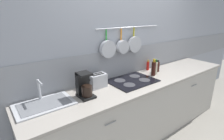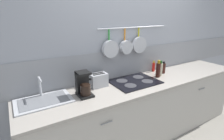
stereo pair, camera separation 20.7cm
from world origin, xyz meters
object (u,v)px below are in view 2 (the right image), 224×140
(bottle_olive_oil, at_px, (161,69))
(bottle_sesame_oil, at_px, (154,67))
(coffee_maker, at_px, (84,85))
(bottle_hot_sauce, at_px, (163,68))
(toaster, at_px, (98,80))
(bottle_cooking_wine, at_px, (158,70))

(bottle_olive_oil, height_order, bottle_sesame_oil, bottle_olive_oil)
(coffee_maker, height_order, bottle_olive_oil, coffee_maker)
(bottle_sesame_oil, bearing_deg, bottle_hot_sauce, -65.05)
(bottle_hot_sauce, bearing_deg, bottle_sesame_oil, 114.95)
(coffee_maker, relative_size, bottle_olive_oil, 1.22)
(bottle_sesame_oil, bearing_deg, toaster, -174.97)
(coffee_maker, relative_size, toaster, 1.19)
(toaster, distance_m, bottle_olive_oil, 0.99)
(toaster, xyz_separation_m, bottle_sesame_oil, (1.05, 0.09, -0.01))
(bottle_olive_oil, relative_size, bottle_hot_sauce, 1.23)
(bottle_cooking_wine, relative_size, bottle_hot_sauce, 1.36)
(bottle_cooking_wine, distance_m, bottle_hot_sauce, 0.22)
(bottle_hot_sauce, bearing_deg, coffee_maker, -176.94)
(toaster, bearing_deg, bottle_olive_oil, -6.77)
(toaster, relative_size, bottle_hot_sauce, 1.26)
(bottle_cooking_wine, xyz_separation_m, bottle_olive_oil, (0.07, 0.02, -0.01))
(coffee_maker, distance_m, bottle_cooking_wine, 1.17)
(bottle_olive_oil, xyz_separation_m, bottle_hot_sauce, (0.13, 0.06, -0.02))
(coffee_maker, bearing_deg, bottle_olive_oil, 0.41)
(bottle_cooking_wine, height_order, bottle_hot_sauce, bottle_cooking_wine)
(bottle_cooking_wine, bearing_deg, bottle_olive_oil, 17.61)
(coffee_maker, bearing_deg, bottle_cooking_wine, -0.71)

